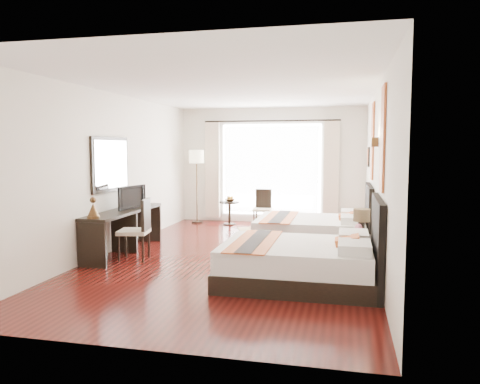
% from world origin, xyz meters
% --- Properties ---
extents(floor, '(4.50, 7.50, 0.01)m').
position_xyz_m(floor, '(0.00, 0.00, -0.01)').
color(floor, '#340B09').
rests_on(floor, ground).
extents(ceiling, '(4.50, 7.50, 0.02)m').
position_xyz_m(ceiling, '(0.00, 0.00, 2.79)').
color(ceiling, white).
rests_on(ceiling, wall_headboard).
extents(wall_headboard, '(0.01, 7.50, 2.80)m').
position_xyz_m(wall_headboard, '(2.25, 0.00, 1.40)').
color(wall_headboard, silver).
rests_on(wall_headboard, floor).
extents(wall_desk, '(0.01, 7.50, 2.80)m').
position_xyz_m(wall_desk, '(-2.25, 0.00, 1.40)').
color(wall_desk, silver).
rests_on(wall_desk, floor).
extents(wall_window, '(4.50, 0.01, 2.80)m').
position_xyz_m(wall_window, '(0.00, 3.75, 1.40)').
color(wall_window, silver).
rests_on(wall_window, floor).
extents(wall_entry, '(4.50, 0.01, 2.80)m').
position_xyz_m(wall_entry, '(0.00, -3.75, 1.40)').
color(wall_entry, silver).
rests_on(wall_entry, floor).
extents(window_glass, '(2.40, 0.02, 2.20)m').
position_xyz_m(window_glass, '(0.00, 3.73, 1.30)').
color(window_glass, white).
rests_on(window_glass, wall_window).
extents(sheer_curtain, '(2.30, 0.02, 2.10)m').
position_xyz_m(sheer_curtain, '(0.00, 3.67, 1.30)').
color(sheer_curtain, white).
rests_on(sheer_curtain, wall_window).
extents(drape_left, '(0.35, 0.14, 2.35)m').
position_xyz_m(drape_left, '(-1.45, 3.63, 1.28)').
color(drape_left, beige).
rests_on(drape_left, floor).
extents(drape_right, '(0.35, 0.14, 2.35)m').
position_xyz_m(drape_right, '(1.45, 3.63, 1.28)').
color(drape_right, beige).
rests_on(drape_right, floor).
extents(art_panel_near, '(0.03, 0.50, 1.35)m').
position_xyz_m(art_panel_near, '(2.23, -1.31, 1.95)').
color(art_panel_near, maroon).
rests_on(art_panel_near, wall_headboard).
extents(art_panel_far, '(0.03, 0.50, 1.35)m').
position_xyz_m(art_panel_far, '(2.23, 1.06, 1.95)').
color(art_panel_far, maroon).
rests_on(art_panel_far, wall_headboard).
extents(wall_sconce, '(0.10, 0.14, 0.14)m').
position_xyz_m(wall_sconce, '(2.19, -0.28, 1.92)').
color(wall_sconce, '#402B17').
rests_on(wall_sconce, wall_headboard).
extents(mirror_frame, '(0.04, 1.25, 0.95)m').
position_xyz_m(mirror_frame, '(-2.22, -0.12, 1.55)').
color(mirror_frame, black).
rests_on(mirror_frame, wall_desk).
extents(mirror_glass, '(0.01, 1.12, 0.82)m').
position_xyz_m(mirror_glass, '(-2.19, -0.12, 1.55)').
color(mirror_glass, white).
rests_on(mirror_glass, mirror_frame).
extents(bed_near, '(2.11, 1.64, 1.19)m').
position_xyz_m(bed_near, '(1.25, -1.31, 0.31)').
color(bed_near, black).
rests_on(bed_near, floor).
extents(bed_far, '(2.08, 1.62, 1.17)m').
position_xyz_m(bed_far, '(1.27, 1.06, 0.30)').
color(bed_far, black).
rests_on(bed_far, floor).
extents(nightstand, '(0.40, 0.50, 0.48)m').
position_xyz_m(nightstand, '(2.00, -0.28, 0.24)').
color(nightstand, black).
rests_on(nightstand, floor).
extents(table_lamp, '(0.25, 0.25, 0.40)m').
position_xyz_m(table_lamp, '(2.03, -0.22, 0.77)').
color(table_lamp, black).
rests_on(table_lamp, nightstand).
extents(vase, '(0.12, 0.12, 0.12)m').
position_xyz_m(vase, '(1.98, -0.46, 0.56)').
color(vase, black).
rests_on(vase, nightstand).
extents(console_desk, '(0.50, 2.20, 0.76)m').
position_xyz_m(console_desk, '(-1.99, -0.12, 0.38)').
color(console_desk, black).
rests_on(console_desk, floor).
extents(television, '(0.25, 0.72, 0.41)m').
position_xyz_m(television, '(-1.97, 0.05, 0.96)').
color(television, black).
rests_on(television, console_desk).
extents(bronze_figurine, '(0.25, 0.25, 0.29)m').
position_xyz_m(bronze_figurine, '(-1.99, -1.12, 0.90)').
color(bronze_figurine, '#402B17').
rests_on(bronze_figurine, console_desk).
extents(desk_chair, '(0.54, 0.54, 1.01)m').
position_xyz_m(desk_chair, '(-1.57, -0.56, 0.31)').
color(desk_chair, beige).
rests_on(desk_chair, floor).
extents(floor_lamp, '(0.36, 0.36, 1.78)m').
position_xyz_m(floor_lamp, '(-1.76, 3.29, 1.51)').
color(floor_lamp, black).
rests_on(floor_lamp, floor).
extents(side_table, '(0.48, 0.48, 0.56)m').
position_xyz_m(side_table, '(-0.91, 3.20, 0.28)').
color(side_table, black).
rests_on(side_table, floor).
extents(fruit_bowl, '(0.28, 0.28, 0.06)m').
position_xyz_m(fruit_bowl, '(-0.90, 3.21, 0.59)').
color(fruit_bowl, '#483319').
rests_on(fruit_bowl, side_table).
extents(window_chair, '(0.41, 0.41, 0.87)m').
position_xyz_m(window_chair, '(-0.09, 3.09, 0.26)').
color(window_chair, beige).
rests_on(window_chair, floor).
extents(jute_rug, '(1.32, 1.14, 0.01)m').
position_xyz_m(jute_rug, '(0.02, 2.67, 0.01)').
color(jute_rug, tan).
rests_on(jute_rug, floor).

